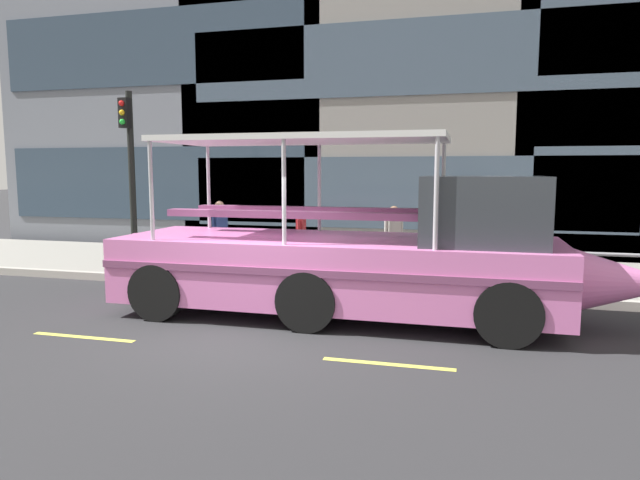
# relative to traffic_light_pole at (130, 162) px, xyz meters

# --- Properties ---
(ground_plane) EXTENTS (120.00, 120.00, 0.00)m
(ground_plane) POSITION_rel_traffic_light_pole_xyz_m (4.80, -4.07, -2.82)
(ground_plane) COLOR #2B2B2D
(sidewalk) EXTENTS (32.00, 4.80, 0.18)m
(sidewalk) POSITION_rel_traffic_light_pole_xyz_m (4.80, 1.53, -2.73)
(sidewalk) COLOR gray
(sidewalk) RESTS_ON ground_plane
(curb_edge) EXTENTS (32.00, 0.18, 0.18)m
(curb_edge) POSITION_rel_traffic_light_pole_xyz_m (4.80, -0.96, -2.73)
(curb_edge) COLOR #B2ADA3
(curb_edge) RESTS_ON ground_plane
(lane_centreline) EXTENTS (25.80, 0.12, 0.01)m
(lane_centreline) POSITION_rel_traffic_light_pole_xyz_m (4.80, -5.07, -2.81)
(lane_centreline) COLOR #DBD64C
(lane_centreline) RESTS_ON ground_plane
(curb_guardrail) EXTENTS (11.95, 0.09, 0.86)m
(curb_guardrail) POSITION_rel_traffic_light_pole_xyz_m (6.14, -0.62, -2.06)
(curb_guardrail) COLOR gray
(curb_guardrail) RESTS_ON sidewalk
(traffic_light_pole) EXTENTS (0.24, 0.46, 4.37)m
(traffic_light_pole) POSITION_rel_traffic_light_pole_xyz_m (0.00, 0.00, 0.00)
(traffic_light_pole) COLOR black
(traffic_light_pole) RESTS_ON sidewalk
(duck_tour_boat) EXTENTS (9.69, 2.57, 3.20)m
(duck_tour_boat) POSITION_rel_traffic_light_pole_xyz_m (6.46, -2.71, -1.74)
(duck_tour_boat) COLOR pink
(duck_tour_boat) RESTS_ON ground_plane
(pedestrian_near_bow) EXTENTS (0.46, 0.24, 1.63)m
(pedestrian_near_bow) POSITION_rel_traffic_light_pole_xyz_m (9.22, 0.97, -1.65)
(pedestrian_near_bow) COLOR #1E2338
(pedestrian_near_bow) RESTS_ON sidewalk
(pedestrian_mid_left) EXTENTS (0.41, 0.31, 1.61)m
(pedestrian_mid_left) POSITION_rel_traffic_light_pole_xyz_m (6.52, 0.53, -1.66)
(pedestrian_mid_left) COLOR #47423D
(pedestrian_mid_left) RESTS_ON sidewalk
(pedestrian_mid_right) EXTENTS (0.21, 0.45, 1.55)m
(pedestrian_mid_right) POSITION_rel_traffic_light_pole_xyz_m (4.23, 0.68, -1.70)
(pedestrian_mid_right) COLOR black
(pedestrian_mid_right) RESTS_ON sidewalk
(pedestrian_near_stern) EXTENTS (0.31, 0.43, 1.66)m
(pedestrian_near_stern) POSITION_rel_traffic_light_pole_xyz_m (2.08, 0.66, -1.63)
(pedestrian_near_stern) COLOR black
(pedestrian_near_stern) RESTS_ON sidewalk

